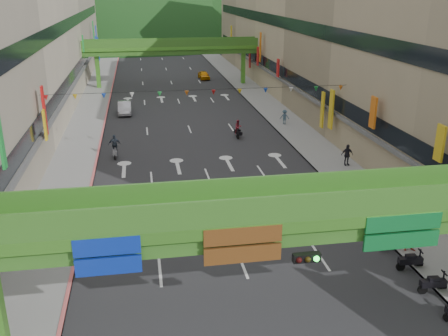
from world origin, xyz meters
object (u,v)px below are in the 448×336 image
car_silver (125,108)px  pedestrian_red (413,240)px  car_yellow (204,75)px  scooter_rider_mid (238,129)px  overpass_near (301,234)px

car_silver → pedestrian_red: bearing=-66.1°
car_yellow → pedestrian_red: bearing=-90.0°
pedestrian_red → car_silver: bearing=124.6°
scooter_rider_mid → car_silver: scooter_rider_mid is taller
car_silver → pedestrian_red: (16.73, -36.58, 0.10)m
overpass_near → scooter_rider_mid: overpass_near is taller
overpass_near → scooter_rider_mid: 31.23m
overpass_near → car_silver: bearing=100.4°
car_silver → car_yellow: (12.43, 22.01, -0.08)m
scooter_rider_mid → car_yellow: 34.11m
overpass_near → pedestrian_red: overpass_near is taller
scooter_rider_mid → pedestrian_red: (5.27, -24.49, -0.10)m
overpass_near → car_silver: size_ratio=6.34×
car_silver → scooter_rider_mid: bearing=-47.2°
car_silver → pedestrian_red: size_ratio=2.66×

